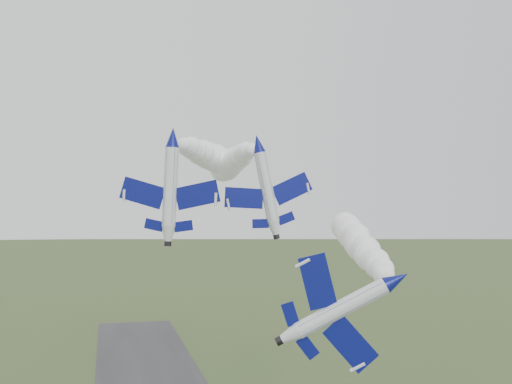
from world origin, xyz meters
TOP-DOWN VIEW (x-y plane):
  - jet_lead at (11.35, -5.43)m, footprint 5.57×11.08m
  - smoke_trail_jet_lead at (25.40, 32.67)m, footprint 27.93×74.44m
  - jet_pair_left at (-2.46, 22.65)m, footprint 11.81×13.65m
  - smoke_trail_jet_pair_left at (6.44, 50.97)m, footprint 22.11×51.41m
  - jet_pair_right at (7.95, 22.51)m, footprint 10.74×13.05m
  - smoke_trail_jet_pair_right at (12.06, 55.64)m, footprint 11.17×61.33m

SIDE VIEW (x-z plane):
  - jet_lead at x=11.35m, z-range 27.35..35.62m
  - smoke_trail_jet_lead at x=25.40m, z-range 30.52..35.77m
  - jet_pair_right at x=7.95m, z-range 43.42..47.10m
  - jet_pair_left at x=-2.46m, z-range 43.93..47.40m
  - smoke_trail_jet_pair_right at x=12.06m, z-range 43.40..49.29m
  - smoke_trail_jet_pair_left at x=6.44m, z-range 44.16..49.70m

